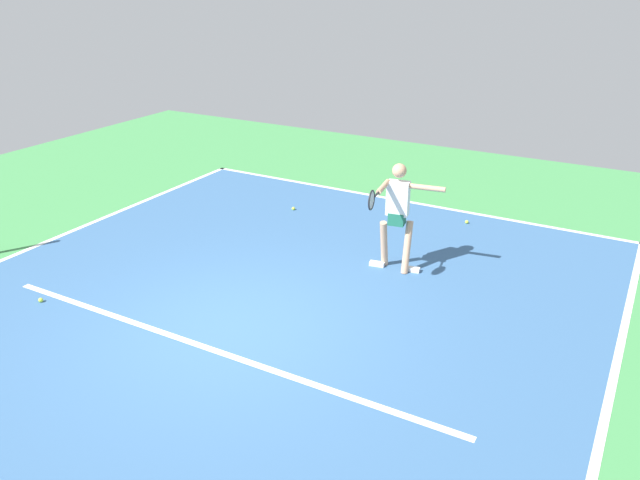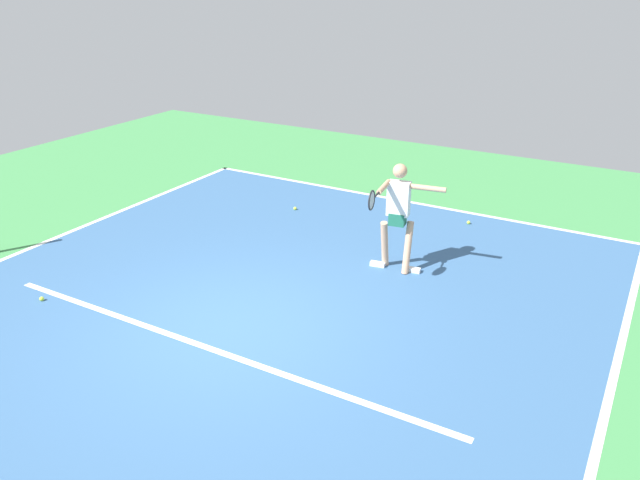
{
  "view_description": "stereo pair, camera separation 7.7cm",
  "coord_description": "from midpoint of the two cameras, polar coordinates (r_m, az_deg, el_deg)",
  "views": [
    {
      "loc": [
        -4.57,
        5.7,
        4.43
      ],
      "look_at": [
        -0.6,
        -1.39,
        0.9
      ],
      "focal_mm": 35.11,
      "sensor_mm": 36.0,
      "label": 1
    },
    {
      "loc": [
        -4.63,
        5.66,
        4.43
      ],
      "look_at": [
        -0.6,
        -1.39,
        0.9
      ],
      "focal_mm": 35.11,
      "sensor_mm": 36.0,
      "label": 2
    }
  ],
  "objects": [
    {
      "name": "court_line_baseline_near",
      "position": [
        13.16,
        7.56,
        3.61
      ],
      "size": [
        9.3,
        0.1,
        0.01
      ],
      "primitive_type": "cube",
      "color": "white",
      "rests_on": "ground_plane"
    },
    {
      "name": "court_line_centre_mark",
      "position": [
        12.98,
        7.22,
        3.35
      ],
      "size": [
        0.1,
        0.3,
        0.01
      ],
      "primitive_type": "cube",
      "color": "white",
      "rests_on": "ground_plane"
    },
    {
      "name": "tennis_ball_near_service_line",
      "position": [
        12.14,
        13.56,
        1.57
      ],
      "size": [
        0.07,
        0.07,
        0.07
      ],
      "primitive_type": "sphere",
      "color": "#C6E53D",
      "rests_on": "ground_plane"
    },
    {
      "name": "court_surface",
      "position": [
        8.55,
        -7.92,
        -7.97
      ],
      "size": [
        9.3,
        11.75,
        0.0
      ],
      "primitive_type": "cube",
      "color": "#38608E",
      "rests_on": "ground_plane"
    },
    {
      "name": "court_line_sideline_left",
      "position": [
        7.2,
        24.21,
        -16.91
      ],
      "size": [
        0.1,
        11.75,
        0.01
      ],
      "primitive_type": "cube",
      "color": "white",
      "rests_on": "ground_plane"
    },
    {
      "name": "tennis_ball_by_baseline",
      "position": [
        9.95,
        -23.83,
        -4.93
      ],
      "size": [
        0.07,
        0.07,
        0.07
      ],
      "primitive_type": "sphere",
      "color": "#C6E53D",
      "rests_on": "ground_plane"
    },
    {
      "name": "court_line_service",
      "position": [
        8.21,
        -10.15,
        -9.57
      ],
      "size": [
        6.98,
        0.1,
        0.01
      ],
      "primitive_type": "cube",
      "color": "white",
      "rests_on": "ground_plane"
    },
    {
      "name": "tennis_player",
      "position": [
        9.7,
        7.33,
        2.65
      ],
      "size": [
        1.12,
        1.25,
        1.76
      ],
      "rotation": [
        0.0,
        0.0,
        0.15
      ],
      "color": "tan",
      "rests_on": "ground_plane"
    },
    {
      "name": "tennis_ball_by_sideline",
      "position": [
        12.52,
        -2.11,
        2.9
      ],
      "size": [
        0.07,
        0.07,
        0.07
      ],
      "primitive_type": "sphere",
      "color": "#C6E53D",
      "rests_on": "ground_plane"
    },
    {
      "name": "court_line_sideline_right",
      "position": [
        11.68,
        -26.21,
        -1.34
      ],
      "size": [
        0.1,
        11.75,
        0.01
      ],
      "primitive_type": "cube",
      "color": "white",
      "rests_on": "ground_plane"
    },
    {
      "name": "ground_plane",
      "position": [
        8.55,
        -7.92,
        -7.98
      ],
      "size": [
        20.78,
        20.78,
        0.0
      ],
      "primitive_type": "plane",
      "color": "#428E4C"
    }
  ]
}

